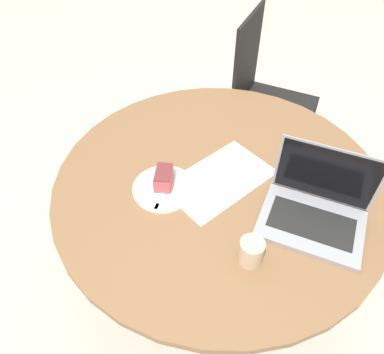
{
  "coord_description": "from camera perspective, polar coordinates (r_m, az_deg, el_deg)",
  "views": [
    {
      "loc": [
        -0.67,
        -0.69,
        1.74
      ],
      "look_at": [
        -0.1,
        0.04,
        0.76
      ],
      "focal_mm": 35.0,
      "sensor_mm": 36.0,
      "label": 1
    }
  ],
  "objects": [
    {
      "name": "paper_document",
      "position": [
        1.4,
        4.18,
        -0.22
      ],
      "size": [
        0.4,
        0.25,
        0.0
      ],
      "rotation": [
        0.0,
        0.0,
        0.05
      ],
      "color": "white",
      "rests_on": "dining_table"
    },
    {
      "name": "cake_slice",
      "position": [
        1.35,
        -4.34,
        -0.11
      ],
      "size": [
        0.11,
        0.11,
        0.06
      ],
      "rotation": [
        0.0,
        0.0,
        0.81
      ],
      "color": "#B74C51",
      "rests_on": "plate"
    },
    {
      "name": "ground_plane",
      "position": [
        1.99,
        3.05,
        -14.85
      ],
      "size": [
        12.0,
        12.0,
        0.0
      ],
      "primitive_type": "plane",
      "color": "#B7AD9E"
    },
    {
      "name": "dining_table",
      "position": [
        1.5,
        3.91,
        -4.03
      ],
      "size": [
        1.23,
        1.23,
        0.72
      ],
      "color": "brown",
      "rests_on": "ground_plane"
    },
    {
      "name": "laptop",
      "position": [
        1.31,
        18.26,
        -4.88
      ],
      "size": [
        0.38,
        0.41,
        0.25
      ],
      "rotation": [
        0.0,
        0.0,
        8.36
      ],
      "color": "gray",
      "rests_on": "dining_table"
    },
    {
      "name": "coffee_glass",
      "position": [
        1.17,
        9.0,
        -11.15
      ],
      "size": [
        0.08,
        0.08,
        0.09
      ],
      "color": "#C6AD89",
      "rests_on": "dining_table"
    },
    {
      "name": "plate",
      "position": [
        1.36,
        -4.31,
        -1.73
      ],
      "size": [
        0.23,
        0.23,
        0.01
      ],
      "color": "silver",
      "rests_on": "dining_table"
    },
    {
      "name": "chair",
      "position": [
        2.22,
        10.86,
        11.45
      ],
      "size": [
        0.57,
        0.57,
        0.97
      ],
      "rotation": [
        0.0,
        0.0,
        3.62
      ],
      "color": "black",
      "rests_on": "ground_plane"
    },
    {
      "name": "fork",
      "position": [
        1.33,
        -4.58,
        -2.84
      ],
      "size": [
        0.15,
        0.11,
        0.0
      ],
      "rotation": [
        0.0,
        0.0,
        3.74
      ],
      "color": "silver",
      "rests_on": "plate"
    }
  ]
}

